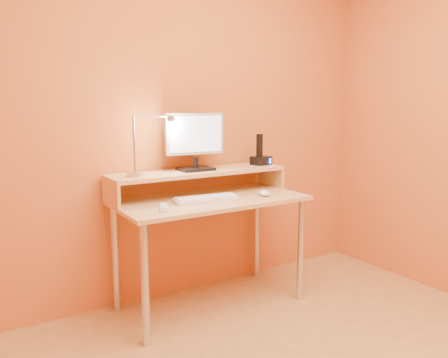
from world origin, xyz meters
TOP-DOWN VIEW (x-y plane):
  - wall_back at (0.00, 1.50)m, footprint 3.00×0.04m
  - desk_leg_fl at (-0.55, 0.93)m, footprint 0.04×0.04m
  - desk_leg_fr at (0.55, 0.93)m, footprint 0.04×0.04m
  - desk_leg_bl at (-0.55, 1.43)m, footprint 0.04×0.04m
  - desk_leg_br at (0.55, 1.43)m, footprint 0.04×0.04m
  - desk_lower at (0.00, 1.18)m, footprint 1.20×0.60m
  - shelf_riser_left at (-0.59, 1.33)m, footprint 0.02×0.30m
  - shelf_riser_right at (0.59, 1.33)m, footprint 0.02×0.30m
  - desk_shelf at (0.00, 1.33)m, footprint 1.20×0.30m
  - monitor_foot at (-0.02, 1.33)m, footprint 0.22×0.16m
  - monitor_neck at (-0.02, 1.33)m, footprint 0.04×0.04m
  - monitor_panel at (-0.02, 1.34)m, footprint 0.39×0.08m
  - monitor_back at (-0.02, 1.36)m, footprint 0.35×0.05m
  - monitor_screen at (-0.02, 1.32)m, footprint 0.35×0.04m
  - lamp_base at (-0.45, 1.30)m, footprint 0.10×0.10m
  - lamp_post at (-0.45, 1.30)m, footprint 0.01×0.01m
  - lamp_arm at (-0.33, 1.30)m, footprint 0.24×0.01m
  - lamp_head at (-0.21, 1.30)m, footprint 0.04×0.04m
  - lamp_bulb at (-0.21, 1.30)m, footprint 0.03×0.03m
  - phone_dock at (0.51, 1.33)m, footprint 0.14×0.12m
  - phone_handset at (0.49, 1.33)m, footprint 0.04×0.03m
  - phone_led at (0.55, 1.28)m, footprint 0.01×0.00m
  - keyboard at (-0.07, 1.11)m, footprint 0.41×0.17m
  - mouse at (0.33, 1.05)m, footprint 0.10×0.13m
  - remote_control at (-0.38, 1.05)m, footprint 0.10×0.16m

SIDE VIEW (x-z plane):
  - desk_leg_fl at x=-0.55m, z-range 0.00..0.69m
  - desk_leg_fr at x=0.55m, z-range 0.00..0.69m
  - desk_leg_bl at x=-0.55m, z-range 0.00..0.69m
  - desk_leg_br at x=0.55m, z-range 0.00..0.69m
  - desk_lower at x=0.00m, z-range 0.70..0.72m
  - remote_control at x=-0.38m, z-range 0.72..0.74m
  - keyboard at x=-0.07m, z-range 0.72..0.74m
  - mouse at x=0.33m, z-range 0.72..0.76m
  - shelf_riser_left at x=-0.59m, z-range 0.72..0.85m
  - shelf_riser_right at x=0.59m, z-range 0.72..0.85m
  - desk_shelf at x=0.00m, z-range 0.86..0.88m
  - monitor_foot at x=-0.02m, z-range 0.88..0.90m
  - lamp_base at x=-0.45m, z-range 0.88..0.90m
  - phone_dock at x=0.51m, z-range 0.88..0.94m
  - phone_led at x=0.55m, z-range 0.89..0.93m
  - monitor_neck at x=-0.02m, z-range 0.90..0.97m
  - phone_handset at x=0.49m, z-range 0.94..1.10m
  - lamp_post at x=-0.45m, z-range 0.91..1.24m
  - monitor_panel at x=-0.02m, z-range 0.98..1.25m
  - monitor_back at x=-0.02m, z-range 1.00..1.23m
  - monitor_screen at x=-0.02m, z-range 1.00..1.23m
  - lamp_bulb at x=-0.21m, z-range 1.20..1.21m
  - lamp_head at x=-0.21m, z-range 1.21..1.24m
  - lamp_arm at x=-0.33m, z-range 1.23..1.24m
  - wall_back at x=0.00m, z-range 0.00..2.50m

